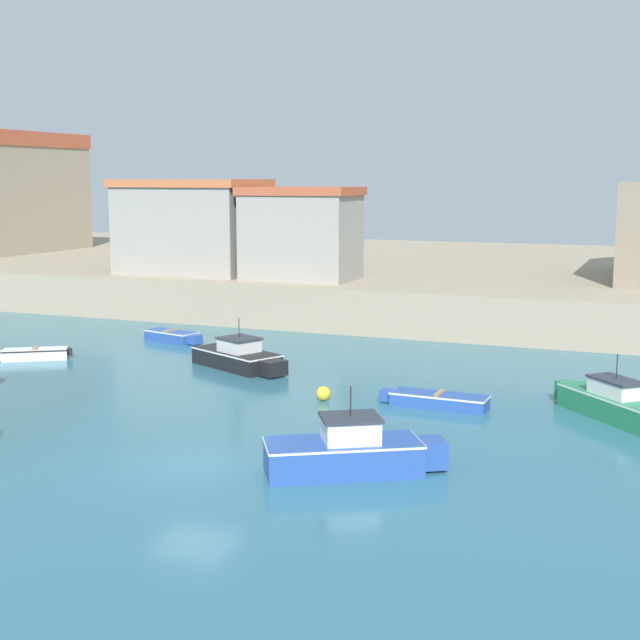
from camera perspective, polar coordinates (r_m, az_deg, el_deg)
ground_plane at (r=27.52m, az=-8.06°, el=-9.21°), size 200.00×200.00×0.00m
quay_seawall at (r=67.29m, az=10.54°, el=2.63°), size 120.00×40.00×2.55m
motorboat_black_1 at (r=40.93m, az=-5.20°, el=-2.36°), size 5.44×3.68×2.33m
motorboat_blue_3 at (r=26.46m, az=1.90°, el=-8.42°), size 5.34×3.99×2.61m
dinghy_white_4 at (r=44.92m, az=-17.88°, el=-2.06°), size 3.41×2.61×0.59m
motorboat_green_5 at (r=33.79m, az=18.47°, el=-5.15°), size 4.96×5.17×2.39m
dinghy_blue_6 at (r=34.26m, az=7.47°, el=-5.06°), size 4.21×1.27×0.59m
dinghy_blue_7 at (r=48.16m, az=-9.40°, el=-0.99°), size 3.69×1.89×0.63m
mooring_buoy at (r=34.88m, az=0.22°, el=-4.72°), size 0.57×0.57×0.57m
harbor_shed_near_wharf at (r=53.96m, az=-1.22°, el=5.59°), size 6.83×4.56×5.56m
harbor_shed_mid_row at (r=58.26m, az=-8.19°, el=5.97°), size 8.99×6.20×6.01m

